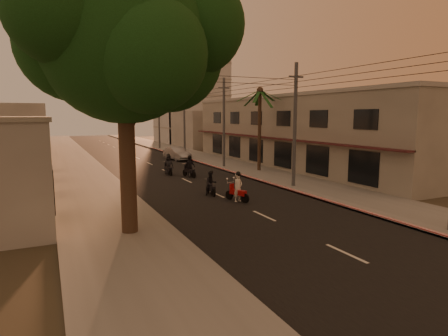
{
  "coord_description": "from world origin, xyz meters",
  "views": [
    {
      "loc": [
        -10.14,
        -14.41,
        5.25
      ],
      "look_at": [
        -0.31,
        6.28,
        2.04
      ],
      "focal_mm": 30.0,
      "sensor_mm": 36.0,
      "label": 1
    }
  ],
  "objects": [
    {
      "name": "parked_car",
      "position": [
        3.86,
        28.12,
        0.77
      ],
      "size": [
        2.84,
        5.1,
        1.54
      ],
      "primitive_type": "imported",
      "rotation": [
        0.0,
        0.0,
        0.13
      ],
      "color": "gray",
      "rests_on": "ground"
    },
    {
      "name": "scooter_mid_a",
      "position": [
        -0.45,
        8.01,
        0.77
      ],
      "size": [
        0.87,
        1.73,
        1.7
      ],
      "rotation": [
        0.0,
        0.0,
        -0.08
      ],
      "color": "black",
      "rests_on": "ground"
    },
    {
      "name": "scooter_mid_b",
      "position": [
        0.8,
        15.52,
        0.86
      ],
      "size": [
        1.24,
        1.92,
        1.91
      ],
      "rotation": [
        0.0,
        0.0,
        0.22
      ],
      "color": "black",
      "rests_on": "ground"
    },
    {
      "name": "palm_tree",
      "position": [
        8.0,
        16.0,
        7.15
      ],
      "size": [
        5.0,
        5.0,
        8.2
      ],
      "color": "black",
      "rests_on": "ground"
    },
    {
      "name": "filler_left_far",
      "position": [
        -14.0,
        52.0,
        3.5
      ],
      "size": [
        8.0,
        14.0,
        7.0
      ],
      "primitive_type": "cube",
      "color": "#A5A095",
      "rests_on": "ground"
    },
    {
      "name": "road",
      "position": [
        0.0,
        20.0,
        0.01
      ],
      "size": [
        10.0,
        140.0,
        0.02
      ],
      "primitive_type": "cube",
      "color": "black",
      "rests_on": "ground"
    },
    {
      "name": "scooter_far_a",
      "position": [
        -0.44,
        17.55,
        0.85
      ],
      "size": [
        0.9,
        1.94,
        1.91
      ],
      "rotation": [
        0.0,
        0.0,
        0.02
      ],
      "color": "black",
      "rests_on": "ground"
    },
    {
      "name": "sidewalk_right",
      "position": [
        7.5,
        20.0,
        0.06
      ],
      "size": [
        5.0,
        140.0,
        0.12
      ],
      "primitive_type": "cube",
      "color": "slate",
      "rests_on": "ground"
    },
    {
      "name": "filler_right",
      "position": [
        14.0,
        45.0,
        3.0
      ],
      "size": [
        8.0,
        14.0,
        6.0
      ],
      "primitive_type": "cube",
      "color": "#A5A095",
      "rests_on": "ground"
    },
    {
      "name": "ground",
      "position": [
        0.0,
        0.0,
        0.0
      ],
      "size": [
        160.0,
        160.0,
        0.0
      ],
      "primitive_type": "plane",
      "color": "#383023",
      "rests_on": "ground"
    },
    {
      "name": "shophouse_row",
      "position": [
        13.95,
        18.0,
        3.65
      ],
      "size": [
        8.8,
        34.2,
        7.3
      ],
      "color": "gray",
      "rests_on": "ground"
    },
    {
      "name": "utility_poles",
      "position": [
        6.2,
        20.0,
        6.54
      ],
      "size": [
        1.2,
        48.26,
        9.0
      ],
      "color": "#38383A",
      "rests_on": "ground"
    },
    {
      "name": "distant_tower",
      "position": [
        16.0,
        56.0,
        14.0
      ],
      "size": [
        12.1,
        12.1,
        28.0
      ],
      "color": "#B7B5B2",
      "rests_on": "ground"
    },
    {
      "name": "sidewalk_left",
      "position": [
        -7.5,
        20.0,
        0.06
      ],
      "size": [
        5.0,
        140.0,
        0.12
      ],
      "primitive_type": "cube",
      "color": "slate",
      "rests_on": "ground"
    },
    {
      "name": "broadleaf_tree",
      "position": [
        -6.61,
        2.14,
        8.48
      ],
      "size": [
        9.6,
        8.7,
        12.1
      ],
      "color": "black",
      "rests_on": "ground"
    },
    {
      "name": "filler_left_near",
      "position": [
        -14.0,
        34.0,
        2.2
      ],
      "size": [
        8.0,
        14.0,
        4.4
      ],
      "primitive_type": "cube",
      "color": "#A5A095",
      "rests_on": "ground"
    },
    {
      "name": "curb_stripe",
      "position": [
        5.1,
        15.0,
        0.1
      ],
      "size": [
        0.2,
        60.0,
        0.2
      ],
      "primitive_type": "cube",
      "color": "red",
      "rests_on": "ground"
    },
    {
      "name": "scooter_red",
      "position": [
        0.31,
        5.59,
        0.84
      ],
      "size": [
        1.02,
        1.84,
        1.89
      ],
      "rotation": [
        0.0,
        0.0,
        0.34
      ],
      "color": "black",
      "rests_on": "ground"
    }
  ]
}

